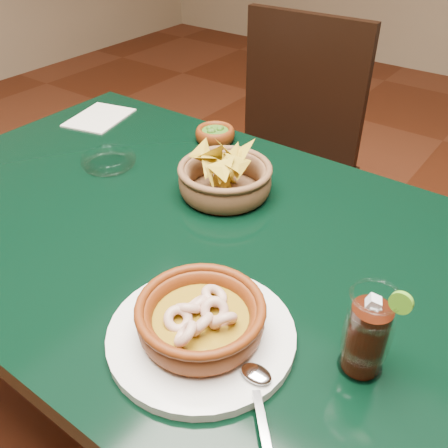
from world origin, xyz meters
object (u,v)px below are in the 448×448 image
Objects in this scene: dining_table at (175,259)px; dining_chair at (281,158)px; cola_drink at (367,333)px; shrimp_plate at (201,323)px; chip_basket at (225,179)px.

dining_table is 1.26× the size of dining_chair.
dining_table is 7.93× the size of cola_drink.
shrimp_plate is (0.40, -0.91, 0.26)m from dining_chair.
shrimp_plate is at bearing -156.36° from cola_drink.
cola_drink is (0.20, 0.09, 0.03)m from shrimp_plate.
chip_basket is 1.48× the size of cola_drink.
dining_chair is 1.03m from shrimp_plate.
dining_chair is at bearing 126.32° from cola_drink.
dining_chair reaches higher than chip_basket.
dining_table is 3.58× the size of shrimp_plate.
cola_drink is at bearing -14.26° from dining_table.
cola_drink is (0.60, -0.82, 0.29)m from dining_chair.
dining_table is at bearing 139.41° from shrimp_plate.
shrimp_plate is (0.23, -0.20, 0.13)m from dining_table.
dining_table is 0.48m from cola_drink.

